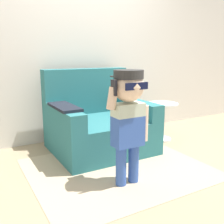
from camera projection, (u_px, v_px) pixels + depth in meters
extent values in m
plane|color=#998466|center=(110.00, 151.00, 3.23)|extent=(10.00, 10.00, 0.00)
cube|color=silver|center=(83.00, 44.00, 3.60)|extent=(10.00, 0.05, 2.60)
cube|color=#286B70|center=(101.00, 135.00, 3.22)|extent=(1.14, 1.01, 0.40)
cube|color=#286B70|center=(86.00, 91.00, 3.47)|extent=(1.14, 0.18, 0.58)
cube|color=#286B70|center=(65.00, 117.00, 2.85)|extent=(0.18, 0.83, 0.20)
cube|color=#286B70|center=(137.00, 108.00, 3.31)|extent=(0.18, 0.83, 0.20)
cube|color=black|center=(64.00, 107.00, 2.82)|extent=(0.22, 0.56, 0.03)
cylinder|color=#3356AD|center=(121.00, 166.00, 2.35)|extent=(0.10, 0.10, 0.37)
cylinder|color=#3356AD|center=(134.00, 163.00, 2.42)|extent=(0.10, 0.10, 0.37)
cube|color=#3356AD|center=(128.00, 131.00, 2.32)|extent=(0.27, 0.15, 0.27)
cube|color=#B7C6B2|center=(128.00, 110.00, 2.28)|extent=(0.27, 0.15, 0.12)
sphere|color=beige|center=(128.00, 86.00, 2.23)|extent=(0.27, 0.27, 0.27)
cylinder|color=#2D2D2D|center=(129.00, 74.00, 2.21)|extent=(0.26, 0.26, 0.07)
cube|color=#2D2D2D|center=(121.00, 76.00, 2.32)|extent=(0.15, 0.12, 0.01)
cube|color=#0F1433|center=(137.00, 86.00, 2.12)|extent=(0.22, 0.01, 0.06)
cylinder|color=beige|center=(144.00, 123.00, 2.39)|extent=(0.08, 0.08, 0.33)
cylinder|color=beige|center=(112.00, 98.00, 2.18)|extent=(0.11, 0.08, 0.20)
cube|color=black|center=(114.00, 88.00, 2.14)|extent=(0.02, 0.07, 0.13)
cylinder|color=white|center=(161.00, 139.00, 3.67)|extent=(0.27, 0.27, 0.02)
cylinder|color=white|center=(162.00, 122.00, 3.61)|extent=(0.08, 0.08, 0.50)
cylinder|color=white|center=(163.00, 104.00, 3.56)|extent=(0.42, 0.42, 0.02)
cube|color=tan|center=(118.00, 168.00, 2.74)|extent=(1.77, 1.49, 0.01)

